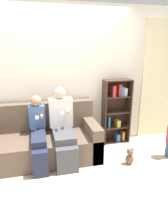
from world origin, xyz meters
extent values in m
plane|color=beige|center=(0.00, 0.00, 0.00)|extent=(14.00, 14.00, 0.00)
cube|color=silver|center=(0.00, 0.99, 1.27)|extent=(10.00, 0.06, 2.55)
cube|color=beige|center=(2.06, 0.94, 1.17)|extent=(0.90, 0.04, 2.35)
cube|color=brown|center=(-0.37, 0.40, 0.21)|extent=(1.83, 0.68, 0.41)
cube|color=brown|center=(-0.37, 0.83, 0.45)|extent=(1.83, 0.18, 0.91)
cube|color=brown|center=(0.45, 0.40, 0.30)|extent=(0.18, 0.68, 0.60)
cube|color=#47474C|center=(-0.06, 0.00, 0.21)|extent=(0.34, 0.12, 0.41)
cube|color=#47474C|center=(-0.06, 0.30, 0.47)|extent=(0.34, 0.48, 0.11)
cube|color=white|center=(-0.06, 0.63, 0.77)|extent=(0.39, 0.18, 0.49)
sphere|color=beige|center=(-0.06, 0.63, 1.10)|extent=(0.19, 0.19, 0.19)
cylinder|color=beige|center=(0.05, 0.49, 0.82)|extent=(0.05, 0.10, 0.05)
cube|color=white|center=(-0.06, 0.44, 0.82)|extent=(0.05, 0.12, 0.02)
cube|color=#232842|center=(-0.45, 0.00, 0.21)|extent=(0.23, 0.12, 0.41)
cube|color=#232842|center=(-0.45, 0.33, 0.47)|extent=(0.23, 0.54, 0.11)
cube|color=#476B9E|center=(-0.45, 0.66, 0.71)|extent=(0.27, 0.12, 0.38)
sphere|color=tan|center=(-0.45, 0.66, 0.99)|extent=(0.18, 0.18, 0.18)
cylinder|color=tan|center=(-0.38, 0.55, 0.75)|extent=(0.05, 0.10, 0.05)
cube|color=white|center=(-0.45, 0.50, 0.75)|extent=(0.05, 0.12, 0.02)
cube|color=#3D281E|center=(0.80, 0.82, 0.63)|extent=(0.02, 0.25, 1.26)
cube|color=#3D281E|center=(1.30, 0.82, 0.63)|extent=(0.02, 0.25, 1.26)
cube|color=#3D281E|center=(1.05, 0.94, 0.63)|extent=(0.53, 0.02, 1.26)
cube|color=#3D281E|center=(1.05, 0.82, 0.01)|extent=(0.49, 0.22, 0.02)
cube|color=#3D281E|center=(1.05, 0.82, 0.32)|extent=(0.49, 0.22, 0.02)
cube|color=#3D281E|center=(1.05, 0.82, 0.63)|extent=(0.49, 0.22, 0.02)
cube|color=#3D281E|center=(1.05, 0.82, 0.94)|extent=(0.49, 0.22, 0.02)
cube|color=#3D281E|center=(1.05, 0.82, 1.25)|extent=(0.49, 0.22, 0.02)
cube|color=teal|center=(1.14, 0.82, 1.04)|extent=(0.05, 0.15, 0.18)
cube|color=gold|center=(1.09, 0.82, 0.40)|extent=(0.07, 0.16, 0.14)
cube|color=teal|center=(0.89, 0.82, 0.44)|extent=(0.03, 0.16, 0.23)
cube|color=teal|center=(1.10, 0.82, 0.09)|extent=(0.07, 0.17, 0.15)
cube|color=orange|center=(1.21, 0.82, 0.11)|extent=(0.05, 0.13, 0.19)
cube|color=#C63838|center=(0.96, 0.82, 1.05)|extent=(0.06, 0.16, 0.21)
cube|color=#C63838|center=(1.09, 0.82, 1.06)|extent=(0.06, 0.12, 0.23)
cube|color=beige|center=(1.20, 0.82, 1.02)|extent=(0.06, 0.13, 0.15)
ellipsoid|color=brown|center=(0.97, -0.01, 0.09)|extent=(0.14, 0.12, 0.17)
sphere|color=brown|center=(0.97, -0.01, 0.22)|extent=(0.11, 0.11, 0.11)
sphere|color=brown|center=(0.93, -0.01, 0.26)|extent=(0.04, 0.04, 0.04)
sphere|color=brown|center=(1.00, -0.01, 0.26)|extent=(0.04, 0.04, 0.04)
camera|label=1|loc=(-0.44, -2.62, 1.83)|focal=32.00mm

